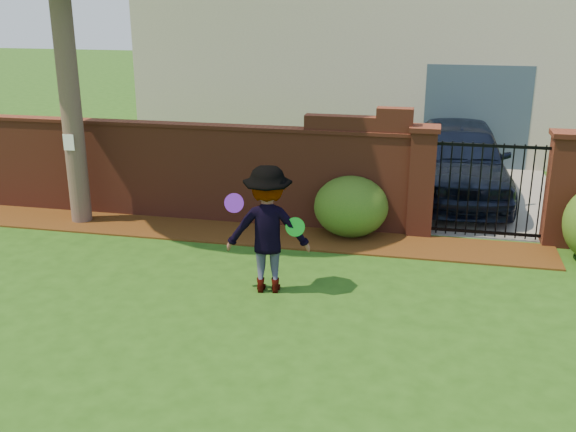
% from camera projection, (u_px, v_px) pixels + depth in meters
% --- Properties ---
extents(ground, '(80.00, 80.00, 0.01)m').
position_uv_depth(ground, '(212.00, 328.00, 8.30)').
color(ground, '#214912').
rests_on(ground, ground).
extents(mulch_bed, '(11.10, 1.08, 0.03)m').
position_uv_depth(mulch_bed, '(221.00, 232.00, 11.58)').
color(mulch_bed, '#3D200B').
rests_on(mulch_bed, ground).
extents(brick_wall, '(8.70, 0.31, 2.16)m').
position_uv_depth(brick_wall, '(174.00, 168.00, 12.12)').
color(brick_wall, maroon).
rests_on(brick_wall, ground).
extents(pillar_left, '(0.50, 0.50, 1.88)m').
position_uv_depth(pillar_left, '(422.00, 181.00, 11.22)').
color(pillar_left, maroon).
rests_on(pillar_left, ground).
extents(pillar_right, '(0.50, 0.50, 1.88)m').
position_uv_depth(pillar_right, '(561.00, 188.00, 10.78)').
color(pillar_right, maroon).
rests_on(pillar_right, ground).
extents(iron_gate, '(1.78, 0.03, 1.60)m').
position_uv_depth(iron_gate, '(489.00, 190.00, 11.03)').
color(iron_gate, black).
rests_on(iron_gate, ground).
extents(driveway, '(3.20, 8.00, 0.01)m').
position_uv_depth(driveway, '(474.00, 178.00, 15.01)').
color(driveway, gray).
rests_on(driveway, ground).
extents(house, '(12.40, 6.40, 6.30)m').
position_uv_depth(house, '(383.00, 24.00, 18.22)').
color(house, beige).
rests_on(house, ground).
extents(car, '(2.11, 4.69, 1.56)m').
position_uv_depth(car, '(460.00, 162.00, 13.16)').
color(car, black).
rests_on(car, ground).
extents(paper_notice, '(0.20, 0.01, 0.28)m').
position_uv_depth(paper_notice, '(69.00, 142.00, 11.53)').
color(paper_notice, white).
rests_on(paper_notice, tree).
extents(shrub_left, '(1.26, 1.26, 1.03)m').
position_uv_depth(shrub_left, '(351.00, 206.00, 11.32)').
color(shrub_left, '#255118').
rests_on(shrub_left, ground).
extents(man, '(1.24, 0.84, 1.78)m').
position_uv_depth(man, '(267.00, 230.00, 9.06)').
color(man, gray).
rests_on(man, ground).
extents(frisbee_purple, '(0.27, 0.11, 0.26)m').
position_uv_depth(frisbee_purple, '(234.00, 203.00, 8.79)').
color(frisbee_purple, purple).
rests_on(frisbee_purple, man).
extents(frisbee_green, '(0.27, 0.09, 0.26)m').
position_uv_depth(frisbee_green, '(295.00, 227.00, 8.91)').
color(frisbee_green, green).
rests_on(frisbee_green, man).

